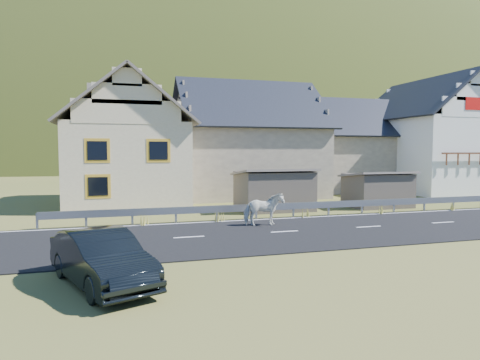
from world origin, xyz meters
name	(u,v)px	position (x,y,z in m)	size (l,w,h in m)	color
ground	(368,228)	(0.00, 0.00, 0.00)	(160.00, 160.00, 0.00)	#414C19
road	(368,227)	(0.00, 0.00, 0.02)	(60.00, 7.00, 0.04)	black
lane_markings	(368,227)	(0.00, 0.00, 0.04)	(60.00, 6.60, 0.01)	silver
guardrail	(329,205)	(0.00, 3.68, 0.56)	(28.10, 0.09, 0.75)	#93969B
shed_left	(274,191)	(-2.00, 6.50, 1.10)	(4.30, 3.30, 2.40)	brown
shed_right	(377,190)	(4.50, 6.00, 1.00)	(3.80, 2.90, 2.20)	brown
house_cream	(126,136)	(-10.00, 12.00, 4.36)	(7.80, 9.80, 8.30)	beige
house_stone_a	(247,134)	(-1.00, 15.00, 4.63)	(10.80, 9.80, 8.90)	tan
house_stone_b	(349,141)	(9.00, 17.00, 4.24)	(9.80, 8.80, 8.10)	tan
house_white	(431,131)	(15.00, 14.00, 5.06)	(8.80, 10.80, 9.70)	white
mountain	(152,202)	(5.00, 180.00, -20.00)	(440.00, 280.00, 260.00)	#273413
horse	(264,209)	(-4.36, 1.59, 0.78)	(1.75, 0.80, 1.48)	silver
car	(102,258)	(-11.09, -5.15, 0.69)	(1.47, 4.21, 1.39)	black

